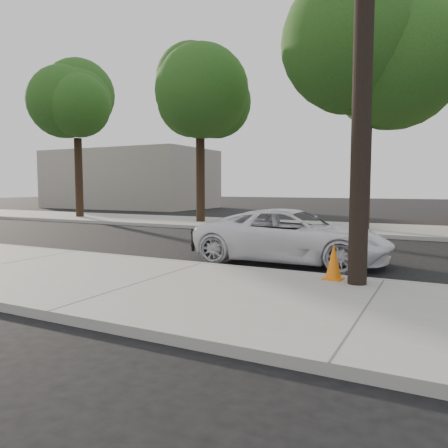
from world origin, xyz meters
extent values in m
plane|color=black|center=(0.00, 0.00, 0.00)|extent=(120.00, 120.00, 0.00)
cube|color=gray|center=(0.00, -4.30, 0.07)|extent=(90.00, 4.40, 0.15)
cube|color=gray|center=(0.00, 8.50, 0.07)|extent=(90.00, 5.00, 0.15)
cube|color=#9E9B93|center=(0.00, -2.10, 0.07)|extent=(90.00, 0.12, 0.16)
cube|color=gray|center=(-20.00, 20.00, 2.50)|extent=(14.00, 8.00, 5.00)
cylinder|color=black|center=(3.60, -2.70, 4.65)|extent=(0.34, 0.34, 9.00)
cylinder|color=black|center=(-14.00, 8.00, 2.40)|extent=(0.44, 0.44, 4.50)
sphere|color=#154112|center=(-14.00, 8.00, 6.15)|extent=(4.50, 4.50, 4.50)
sphere|color=#154112|center=(-13.40, 7.55, 7.35)|extent=(3.60, 3.60, 3.60)
cylinder|color=black|center=(-6.00, 8.20, 2.28)|extent=(0.44, 0.44, 4.25)
sphere|color=#154112|center=(-6.00, 8.20, 5.80)|extent=(4.20, 4.20, 4.20)
sphere|color=#154112|center=(-5.44, 7.78, 6.92)|extent=(3.36, 3.36, 3.36)
cylinder|color=black|center=(2.00, 7.80, 2.53)|extent=(0.44, 0.44, 4.75)
sphere|color=#154112|center=(2.00, 7.80, 6.50)|extent=(4.80, 4.80, 4.80)
sphere|color=#154112|center=(2.64, 7.32, 7.78)|extent=(3.84, 3.84, 3.84)
imported|color=white|center=(1.58, -0.29, 0.67)|extent=(4.91, 2.38, 1.35)
cube|color=orange|center=(3.12, -2.50, 0.16)|extent=(0.40, 0.40, 0.02)
cone|color=orange|center=(3.12, -2.50, 0.49)|extent=(0.35, 0.35, 0.68)
camera|label=1|loc=(4.99, -10.77, 1.93)|focal=35.00mm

